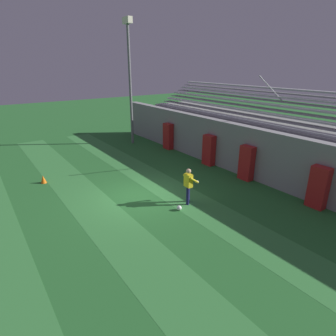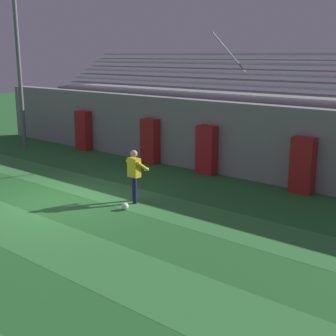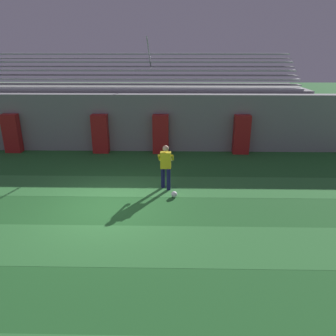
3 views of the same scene
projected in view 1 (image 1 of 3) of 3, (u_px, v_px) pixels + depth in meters
ground_plane at (138, 197)px, 13.38m from camera, size 80.00×80.00×0.00m
turf_stripe_mid at (96, 210)px, 12.24m from camera, size 28.00×1.95×0.01m
turf_stripe_far at (168, 188)px, 14.36m from camera, size 28.00×1.95×0.01m
back_wall at (234, 147)px, 16.42m from camera, size 24.00×0.60×2.80m
padding_pillar_gate_left at (209, 150)px, 17.41m from camera, size 0.77×0.44×1.89m
padding_pillar_gate_right at (247, 163)px, 15.15m from camera, size 0.77×0.44×1.89m
padding_pillar_far_left at (168, 136)px, 20.75m from camera, size 0.77×0.44×1.89m
padding_pillar_far_right at (318, 187)px, 12.15m from camera, size 0.77×0.44×1.89m
bleacher_stand at (259, 139)px, 17.66m from camera, size 18.00×4.05×5.43m
floodlight_pole at (130, 69)px, 20.66m from camera, size 0.90×0.36×9.06m
goalkeeper at (189, 184)px, 12.51m from camera, size 0.58×0.58×1.67m
soccer_ball at (179, 208)px, 12.16m from camera, size 0.22×0.22×0.22m
traffic_cone at (43, 179)px, 14.92m from camera, size 0.30×0.30×0.42m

